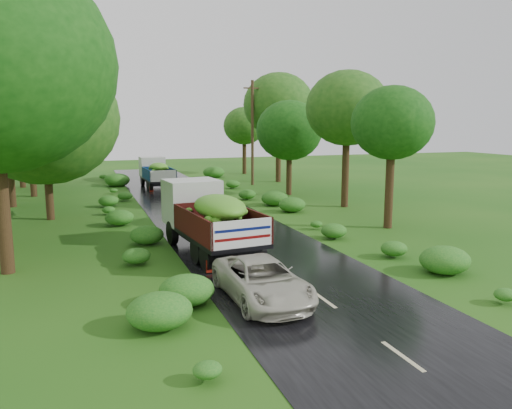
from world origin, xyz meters
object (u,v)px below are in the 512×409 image
truck_far (156,171)px  utility_pole (252,132)px  truck_near (207,214)px  car (262,280)px

truck_far → utility_pole: bearing=-8.5°
truck_near → truck_far: bearing=81.4°
truck_near → truck_far: 21.44m
truck_near → truck_far: size_ratio=1.18×
truck_near → car: size_ratio=1.53×
truck_far → utility_pole: size_ratio=0.66×
truck_near → utility_pole: utility_pole is taller
car → utility_pole: utility_pole is taller
car → utility_pole: size_ratio=0.51×
truck_far → car: truck_far is taller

